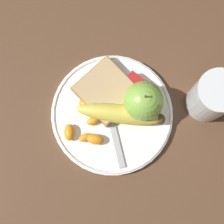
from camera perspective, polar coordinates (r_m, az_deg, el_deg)
name	(u,v)px	position (r m, az deg, el deg)	size (l,w,h in m)	color
ground_plane	(112,115)	(0.76, 0.00, -0.43)	(3.00, 3.00, 0.00)	brown
plate	(112,114)	(0.75, 0.00, -0.32)	(0.24, 0.24, 0.01)	white
juice_glass	(212,97)	(0.73, 14.94, 2.21)	(0.08, 0.08, 0.11)	silver
apple	(144,101)	(0.71, 4.83, 1.67)	(0.08, 0.08, 0.09)	#84BC47
banana	(121,114)	(0.73, 1.42, -0.32)	(0.16, 0.12, 0.04)	#E0CC4C
bread_slice	(107,91)	(0.74, -0.81, 3.20)	(0.12, 0.11, 0.02)	olive
fork	(111,118)	(0.74, -0.23, -0.93)	(0.15, 0.12, 0.00)	#B2B2B7
jam_packet	(133,84)	(0.75, 3.27, 4.33)	(0.04, 0.04, 0.02)	silver
orange_segment_0	(95,139)	(0.73, -2.57, -4.16)	(0.04, 0.03, 0.02)	orange
orange_segment_1	(85,137)	(0.73, -4.13, -3.88)	(0.03, 0.03, 0.01)	orange
orange_segment_2	(86,104)	(0.74, -3.92, 1.25)	(0.04, 0.03, 0.02)	orange
orange_segment_3	(69,132)	(0.73, -6.51, -3.08)	(0.04, 0.04, 0.02)	orange
orange_segment_4	(93,121)	(0.74, -2.89, -1.34)	(0.03, 0.03, 0.01)	orange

